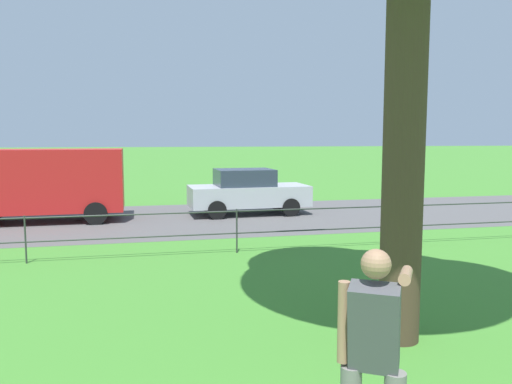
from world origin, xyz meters
The scene contains 5 objects.
street_strip centered at (0.00, 15.56, 0.00)m, with size 80.00×6.91×0.01m, color #565454.
park_fence centered at (0.00, 10.47, 0.67)m, with size 39.88×0.04×1.00m.
person_thrower centered at (1.82, 2.79, 0.97)m, with size 0.77×0.68×1.79m.
panel_van_left centered at (-2.93, 15.98, 1.27)m, with size 5.03×2.16×2.24m.
car_silver_center centered at (3.62, 16.09, 0.78)m, with size 4.06×1.92×1.54m.
Camera 1 is at (0.20, -0.48, 2.58)m, focal length 35.21 mm.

